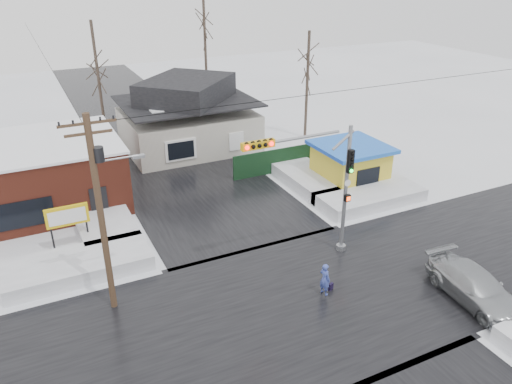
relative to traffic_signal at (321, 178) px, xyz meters
name	(u,v)px	position (x,y,z in m)	size (l,w,h in m)	color
ground	(306,301)	(-2.43, -2.97, -4.54)	(120.00, 120.00, 0.00)	white
road_ns	(306,301)	(-2.43, -2.97, -4.53)	(10.00, 120.00, 0.02)	black
road_ew	(306,301)	(-2.43, -2.97, -4.53)	(120.00, 10.00, 0.02)	black
snowbank_nw	(79,265)	(-11.43, 4.03, -4.14)	(7.00, 3.00, 0.80)	white
snowbank_ne	(370,197)	(6.57, 4.03, -4.14)	(7.00, 3.00, 0.80)	white
snowbank_nside_w	(101,215)	(-9.43, 9.03, -4.14)	(3.00, 8.00, 0.80)	white
snowbank_nside_e	(303,174)	(4.57, 9.03, -4.14)	(3.00, 8.00, 0.80)	white
traffic_signal	(321,178)	(0.00, 0.00, 0.00)	(6.05, 0.68, 7.00)	gray
utility_pole	(101,205)	(-10.36, 0.53, 0.57)	(3.15, 0.44, 9.00)	#382619
brick_building	(19,177)	(-13.43, 13.03, -2.46)	(12.20, 8.20, 4.12)	maroon
marquee_sign	(67,217)	(-11.43, 6.53, -2.62)	(2.20, 0.21, 2.55)	black
house	(188,116)	(-0.43, 19.03, -1.92)	(10.40, 8.40, 5.76)	beige
kiosk	(350,164)	(7.07, 7.03, -3.08)	(4.60, 4.60, 2.88)	gold
fence	(283,160)	(4.07, 11.03, -3.64)	(8.00, 0.12, 1.80)	black
tree_far_left	(94,47)	(-6.43, 23.03, 3.41)	(3.00, 3.00, 10.00)	#332821
tree_far_mid	(204,17)	(3.57, 25.03, 5.00)	(3.00, 3.00, 12.00)	#332821
tree_far_right	(308,54)	(9.57, 17.03, 2.62)	(3.00, 3.00, 9.00)	#332821
pedestrian	(325,279)	(-1.40, -2.87, -3.73)	(0.59, 0.39, 1.63)	#3D4EAB
car	(475,287)	(4.49, -6.25, -3.80)	(2.07, 5.08, 1.48)	#A8ABAF
shopping_bag	(331,287)	(-0.95, -2.76, -4.36)	(0.28, 0.12, 0.35)	black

